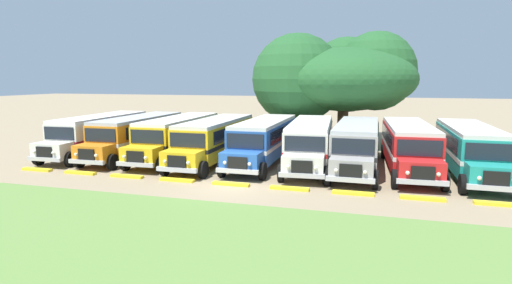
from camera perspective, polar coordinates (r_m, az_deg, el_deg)
ground_plane at (r=21.46m, az=-3.65°, el=-6.18°), size 220.00×220.00×0.00m
foreground_grass_strip at (r=14.65m, az=-14.39°, el=-13.72°), size 80.00×10.26×0.01m
parked_bus_slot_0 at (r=32.82m, az=-21.07°, el=1.30°), size 3.02×10.88×2.82m
parked_bus_slot_1 at (r=31.01m, az=-16.30°, el=1.12°), size 2.82×10.86×2.82m
parked_bus_slot_2 at (r=29.58m, az=-10.86°, el=0.96°), size 2.85×10.86×2.82m
parked_bus_slot_3 at (r=27.78m, az=-5.78°, el=0.57°), size 2.72×10.85×2.82m
parked_bus_slot_4 at (r=27.30m, az=1.17°, el=0.47°), size 2.70×10.84×2.82m
parked_bus_slot_5 at (r=26.63m, az=7.63°, el=0.18°), size 3.35×10.94×2.82m
parked_bus_slot_6 at (r=26.17m, az=13.95°, el=-0.15°), size 2.77×10.85×2.82m
parked_bus_slot_7 at (r=26.70m, az=20.60°, el=-0.29°), size 3.07×10.89×2.82m
parked_bus_slot_8 at (r=26.95m, az=27.78°, el=-0.67°), size 2.73×10.85×2.82m
curb_wheelstop_0 at (r=28.26m, az=-28.36°, el=-3.42°), size 2.00×0.36×0.15m
curb_wheelstop_1 at (r=26.18m, az=-23.41°, el=-3.98°), size 2.00×0.36×0.15m
curb_wheelstop_2 at (r=24.33m, az=-17.66°, el=-4.60°), size 2.00×0.36×0.15m
curb_wheelstop_3 at (r=22.77m, az=-11.04°, el=-5.25°), size 2.00×0.36×0.15m
curb_wheelstop_4 at (r=21.56m, az=-3.54°, el=-5.90°), size 2.00×0.36×0.15m
curb_wheelstop_5 at (r=20.75m, az=4.72°, el=-6.50°), size 2.00×0.36×0.15m
curb_wheelstop_6 at (r=20.40m, az=13.46°, el=-6.99°), size 2.00×0.36×0.15m
curb_wheelstop_7 at (r=20.53m, az=22.32°, el=-7.32°), size 2.00×0.36×0.15m
curb_wheelstop_8 at (r=21.13m, az=30.88°, el=-7.48°), size 2.00×0.36×0.15m
broad_shade_tree at (r=36.23m, az=11.50°, el=8.91°), size 13.66×12.15×9.58m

